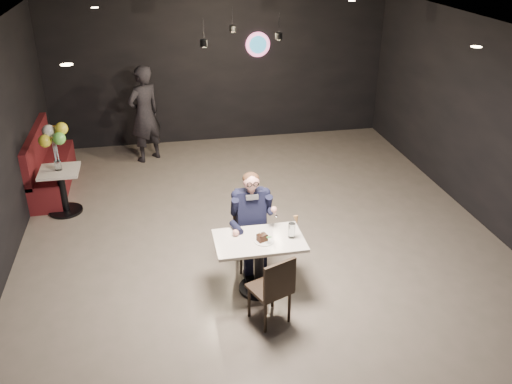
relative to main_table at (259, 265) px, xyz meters
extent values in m
plane|color=gray|center=(0.26, 0.97, -0.38)|extent=(9.00, 9.00, 0.00)
cube|color=black|center=(0.26, 2.97, 2.51)|extent=(1.40, 1.20, 0.36)
cube|color=white|center=(0.00, 0.00, 0.00)|extent=(1.10, 0.70, 0.75)
cube|color=black|center=(0.00, 0.55, 0.09)|extent=(0.42, 0.46, 0.92)
cube|color=black|center=(0.00, -0.60, 0.09)|extent=(0.56, 0.59, 0.92)
cube|color=black|center=(0.00, 0.55, 0.34)|extent=(0.60, 0.80, 1.44)
cylinder|color=white|center=(0.05, -0.06, 0.38)|extent=(0.25, 0.25, 0.01)
cube|color=black|center=(0.02, -0.06, 0.43)|extent=(0.14, 0.13, 0.08)
ellipsoid|color=#287B2B|center=(0.10, -0.12, 0.47)|extent=(0.07, 0.04, 0.01)
cylinder|color=silver|center=(0.40, -0.03, 0.47)|extent=(0.09, 0.09, 0.20)
cone|color=#B7874B|center=(0.45, -0.04, 0.61)|extent=(0.07, 0.07, 0.12)
cube|color=#4F1119|center=(-2.99, 3.64, 0.15)|extent=(0.53, 2.12, 1.06)
cube|color=white|center=(-2.69, 2.64, 0.01)|extent=(0.61, 0.61, 0.76)
cylinder|color=silver|center=(-2.69, 2.64, 0.45)|extent=(0.11, 0.11, 0.16)
cube|color=yellow|center=(-2.69, 2.64, 0.82)|extent=(0.36, 0.36, 0.59)
imported|color=black|center=(-1.32, 4.60, 0.56)|extent=(0.82, 0.76, 1.88)
camera|label=1|loc=(-1.13, -5.58, 3.87)|focal=38.00mm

